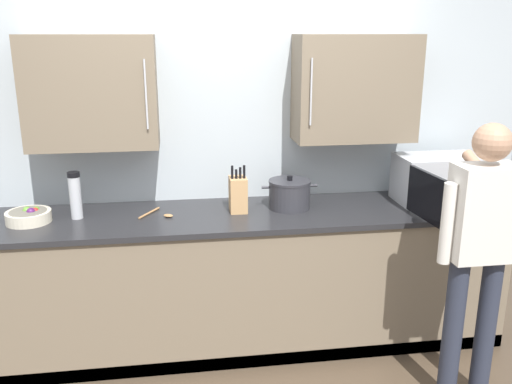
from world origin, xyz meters
TOP-DOWN VIEW (x-y plane):
  - back_wall_tiled at (0.00, 1.25)m, footprint 4.30×0.44m
  - counter_unit at (0.00, 0.90)m, footprint 3.64×0.71m
  - microwave_oven at (1.39, 0.94)m, footprint 0.57×0.74m
  - wooden_spoon at (-0.47, 0.92)m, footprint 0.23×0.21m
  - fruit_bowl at (-1.26, 0.91)m, footprint 0.27×0.27m
  - knife_block at (0.04, 0.94)m, footprint 0.11×0.15m
  - thermos_flask at (-0.98, 0.94)m, footprint 0.08×0.08m
  - stock_pot at (0.39, 0.96)m, footprint 0.37×0.28m
  - person_figure at (1.26, 0.11)m, footprint 0.44×0.62m

SIDE VIEW (x-z plane):
  - counter_unit at x=0.00m, z-range 0.00..0.94m
  - wooden_spoon at x=-0.47m, z-range 0.94..0.96m
  - person_figure at x=1.26m, z-range 0.16..1.79m
  - fruit_bowl at x=-1.26m, z-range 0.93..1.03m
  - stock_pot at x=0.39m, z-range 0.92..1.14m
  - knife_block at x=0.04m, z-range 0.90..1.21m
  - thermos_flask at x=-0.98m, z-range 0.94..1.24m
  - microwave_oven at x=1.39m, z-range 0.94..1.26m
  - back_wall_tiled at x=0.00m, z-range 0.06..2.92m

